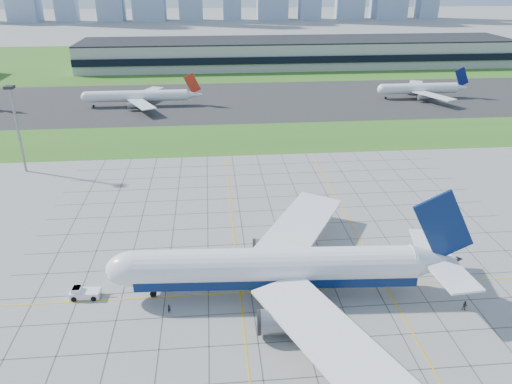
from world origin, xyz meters
The scene contains 13 objects.
ground centered at (0.00, 0.00, 0.00)m, with size 1400.00×1400.00×0.00m, color gray.
grass_median centered at (0.00, 90.00, 0.02)m, with size 700.00×35.00×0.04m, color #36621C.
asphalt_taxiway centered at (0.00, 145.00, 0.03)m, with size 700.00×75.00×0.04m, color #383838.
grass_far centered at (0.00, 255.00, 0.02)m, with size 700.00×145.00×0.04m, color #36621C.
apron_markings centered at (0.43, 11.09, 0.02)m, with size 120.00×130.00×0.03m.
terminal centered at (40.00, 229.87, 7.89)m, with size 260.00×43.00×15.80m.
light_mast centered at (-70.00, 65.00, 16.18)m, with size 2.50×2.50×25.60m.
airliner centered at (-3.10, -2.88, 5.73)m, with size 66.63×67.38×20.96m.
pushback_tug centered at (-38.91, -0.62, 0.97)m, with size 7.92×3.02×2.19m.
crew_near centered at (-22.89, -6.66, 0.85)m, with size 0.62×0.41×1.70m, color black.
crew_far centered at (29.44, -10.82, 0.94)m, with size 0.92×0.71×1.89m, color black.
distant_jet_1 centered at (-45.25, 139.27, 4.49)m, with size 49.35×42.66×14.08m.
distant_jet_2 centered at (82.71, 141.96, 4.49)m, with size 40.73×42.66×14.08m.
Camera 1 is at (-14.23, -79.33, 55.94)m, focal length 35.00 mm.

